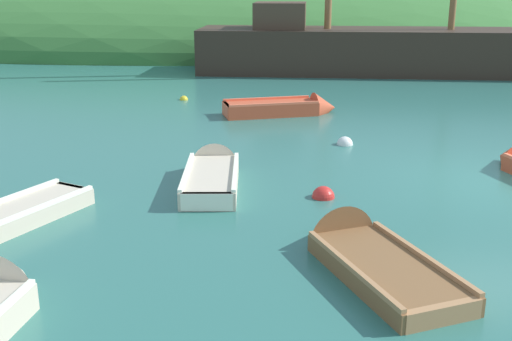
% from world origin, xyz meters
% --- Properties ---
extents(ground_plane, '(120.00, 120.00, 0.00)m').
position_xyz_m(ground_plane, '(0.00, 0.00, 0.00)').
color(ground_plane, '#2D6B60').
extents(shore_hill, '(51.94, 25.44, 9.02)m').
position_xyz_m(shore_hill, '(-9.51, 30.39, 0.00)').
color(shore_hill, '#387033').
rests_on(shore_hill, ground).
extents(sailing_ship, '(18.71, 4.63, 13.48)m').
position_xyz_m(sailing_ship, '(0.17, 15.55, 0.73)').
color(sailing_ship, '#38281E').
rests_on(sailing_ship, ground).
extents(rowboat_far, '(1.10, 3.21, 0.99)m').
position_xyz_m(rowboat_far, '(-5.79, -0.02, 0.12)').
color(rowboat_far, beige).
rests_on(rowboat_far, ground).
extents(rowboat_near_dock, '(2.27, 3.44, 1.14)m').
position_xyz_m(rowboat_near_dock, '(-3.24, -3.81, 0.08)').
color(rowboat_near_dock, brown).
rests_on(rowboat_near_dock, ground).
extents(rowboat_outer_right, '(3.64, 1.86, 0.99)m').
position_xyz_m(rowboat_outer_right, '(-4.10, 6.69, 0.14)').
color(rowboat_outer_right, '#C64C2D').
rests_on(rowboat_outer_right, ground).
extents(buoy_yellow, '(0.29, 0.29, 0.29)m').
position_xyz_m(buoy_yellow, '(-7.55, 9.01, 0.00)').
color(buoy_yellow, yellow).
rests_on(buoy_yellow, ground).
extents(buoy_red, '(0.44, 0.44, 0.44)m').
position_xyz_m(buoy_red, '(-3.59, -0.97, 0.00)').
color(buoy_red, red).
rests_on(buoy_red, ground).
extents(buoy_white, '(0.41, 0.41, 0.41)m').
position_xyz_m(buoy_white, '(-2.72, 3.02, 0.00)').
color(buoy_white, white).
rests_on(buoy_white, ground).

